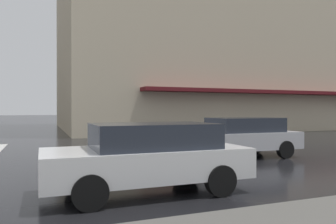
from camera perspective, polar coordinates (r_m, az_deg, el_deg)
name	(u,v)px	position (r m, az deg, el deg)	size (l,w,h in m)	color
haussmann_block_corner	(205,4)	(35.03, 6.57, 18.27)	(20.44, 27.91, 25.47)	beige
car_silver	(242,136)	(11.93, 12.91, -4.13)	(1.85, 4.10, 1.41)	#B7B7BC
car_white	(149,155)	(6.71, -3.43, -7.62)	(1.85, 4.10, 1.41)	silver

